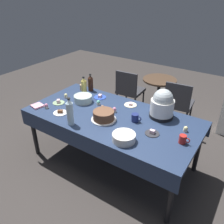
{
  "coord_description": "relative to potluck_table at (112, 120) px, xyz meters",
  "views": [
    {
      "loc": [
        1.43,
        -2.12,
        2.23
      ],
      "look_at": [
        0.0,
        0.0,
        0.8
      ],
      "focal_mm": 37.26,
      "sensor_mm": 36.0,
      "label": 1
    }
  ],
  "objects": [
    {
      "name": "glass_salad_bowl",
      "position": [
        -0.56,
        0.09,
        0.11
      ],
      "size": [
        0.26,
        0.26,
        0.1
      ],
      "primitive_type": "cylinder",
      "color": "#B2C6BC",
      "rests_on": "potluck_table"
    },
    {
      "name": "dessert_plate_cream",
      "position": [
        0.05,
        0.38,
        0.07
      ],
      "size": [
        0.17,
        0.17,
        0.04
      ],
      "color": "beige",
      "rests_on": "potluck_table"
    },
    {
      "name": "cupcake_berry",
      "position": [
        -0.19,
        0.05,
        0.09
      ],
      "size": [
        0.05,
        0.05,
        0.07
      ],
      "color": "beige",
      "rests_on": "potluck_table"
    },
    {
      "name": "cupcake_vanilla",
      "position": [
        -0.32,
        0.14,
        0.09
      ],
      "size": [
        0.05,
        0.05,
        0.07
      ],
      "color": "beige",
      "rests_on": "potluck_table"
    },
    {
      "name": "maroon_chair_right",
      "position": [
        0.41,
        1.37,
        -0.2
      ],
      "size": [
        0.48,
        0.48,
        0.85
      ],
      "color": "#333338",
      "rests_on": "ground"
    },
    {
      "name": "cupcake_mint",
      "position": [
        -0.84,
        -0.33,
        0.09
      ],
      "size": [
        0.05,
        0.05,
        0.07
      ],
      "color": "beige",
      "rests_on": "potluck_table"
    },
    {
      "name": "cupcake_lemon",
      "position": [
        -0.85,
        0.05,
        0.09
      ],
      "size": [
        0.05,
        0.05,
        0.07
      ],
      "color": "beige",
      "rests_on": "potluck_table"
    },
    {
      "name": "soda_bottle_cola",
      "position": [
        -0.71,
        0.46,
        0.19
      ],
      "size": [
        0.08,
        0.08,
        0.27
      ],
      "color": "#33190F",
      "rests_on": "potluck_table"
    },
    {
      "name": "potluck_table",
      "position": [
        0.0,
        0.0,
        0.0
      ],
      "size": [
        2.2,
        1.1,
        0.75
      ],
      "color": "navy",
      "rests_on": "ground"
    },
    {
      "name": "dessert_plate_white",
      "position": [
        -0.59,
        -0.32,
        0.07
      ],
      "size": [
        0.18,
        0.18,
        0.04
      ],
      "color": "white",
      "rests_on": "potluck_table"
    },
    {
      "name": "ground",
      "position": [
        0.0,
        0.0,
        -0.69
      ],
      "size": [
        9.0,
        9.0,
        0.0
      ],
      "primitive_type": "plane",
      "color": "#383330"
    },
    {
      "name": "round_cafe_table",
      "position": [
        -0.05,
        1.6,
        -0.19
      ],
      "size": [
        0.6,
        0.6,
        0.72
      ],
      "color": "#473323",
      "rests_on": "ground"
    },
    {
      "name": "dessert_plate_cobalt",
      "position": [
        -0.44,
        0.34,
        0.07
      ],
      "size": [
        0.18,
        0.18,
        0.05
      ],
      "color": "#2D4CB2",
      "rests_on": "potluck_table"
    },
    {
      "name": "ceramic_snack_bowl",
      "position": [
        0.41,
        -0.38,
        0.11
      ],
      "size": [
        0.25,
        0.25,
        0.09
      ],
      "primitive_type": "cylinder",
      "color": "silver",
      "rests_on": "potluck_table"
    },
    {
      "name": "coffee_mug_red",
      "position": [
        0.94,
        -0.06,
        0.11
      ],
      "size": [
        0.12,
        0.08,
        0.09
      ],
      "color": "#B2231E",
      "rests_on": "potluck_table"
    },
    {
      "name": "soda_bottle_water",
      "position": [
        -0.29,
        -0.44,
        0.22
      ],
      "size": [
        0.08,
        0.08,
        0.35
      ],
      "color": "silver",
      "rests_on": "potluck_table"
    },
    {
      "name": "frosted_layer_cake",
      "position": [
        -0.03,
        -0.14,
        0.12
      ],
      "size": [
        0.31,
        0.31,
        0.12
      ],
      "color": "silver",
      "rests_on": "potluck_table"
    },
    {
      "name": "slow_cooker",
      "position": [
        0.53,
        0.32,
        0.23
      ],
      "size": [
        0.3,
        0.3,
        0.37
      ],
      "color": "black",
      "rests_on": "potluck_table"
    },
    {
      "name": "dessert_plate_sage",
      "position": [
        -0.81,
        -0.13,
        0.07
      ],
      "size": [
        0.17,
        0.17,
        0.05
      ],
      "color": "#8CA87F",
      "rests_on": "potluck_table"
    },
    {
      "name": "maroon_chair_left",
      "position": [
        -0.55,
        1.37,
        -0.2
      ],
      "size": [
        0.46,
        0.46,
        0.85
      ],
      "color": "#333338",
      "rests_on": "ground"
    },
    {
      "name": "soda_bottle_ginger_ale",
      "position": [
        -0.71,
        0.3,
        0.19
      ],
      "size": [
        0.08,
        0.08,
        0.28
      ],
      "color": "gold",
      "rests_on": "potluck_table"
    },
    {
      "name": "cupcake_rose",
      "position": [
        0.89,
        0.17,
        0.09
      ],
      "size": [
        0.05,
        0.05,
        0.07
      ],
      "color": "beige",
      "rests_on": "potluck_table"
    },
    {
      "name": "coffee_mug_tan",
      "position": [
        -0.83,
        0.4,
        0.11
      ],
      "size": [
        0.12,
        0.08,
        0.09
      ],
      "color": "tan",
      "rests_on": "potluck_table"
    },
    {
      "name": "cupcake_cocoa",
      "position": [
        -0.02,
        0.09,
        0.09
      ],
      "size": [
        0.05,
        0.05,
        0.07
      ],
      "color": "beige",
      "rests_on": "potluck_table"
    },
    {
      "name": "coffee_mug_navy",
      "position": [
        0.31,
        0.04,
        0.11
      ],
      "size": [
        0.13,
        0.09,
        0.1
      ],
      "color": "navy",
      "rests_on": "potluck_table"
    },
    {
      "name": "dessert_plate_charcoal",
      "position": [
        0.6,
        -0.09,
        0.07
      ],
      "size": [
        0.16,
        0.16,
        0.05
      ],
      "color": "#2D2D33",
      "rests_on": "potluck_table"
    },
    {
      "name": "paper_napkin_stack",
      "position": [
        -0.98,
        -0.37,
        0.07
      ],
      "size": [
        0.16,
        0.16,
        0.02
      ],
      "primitive_type": "cube",
      "rotation": [
        0.0,
        0.0,
        -0.2
      ],
      "color": "pink",
      "rests_on": "potluck_table"
    }
  ]
}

